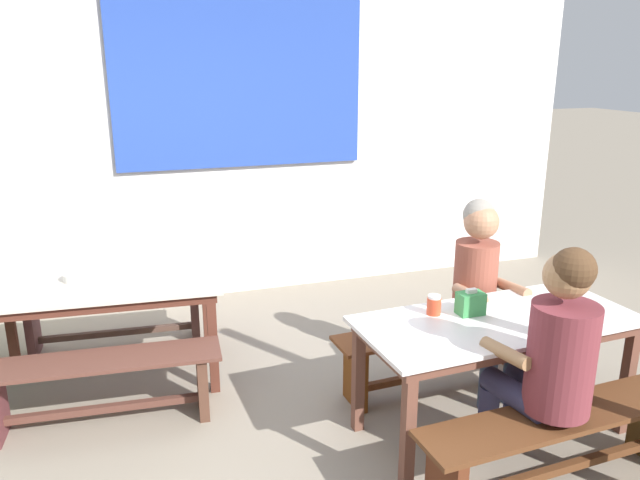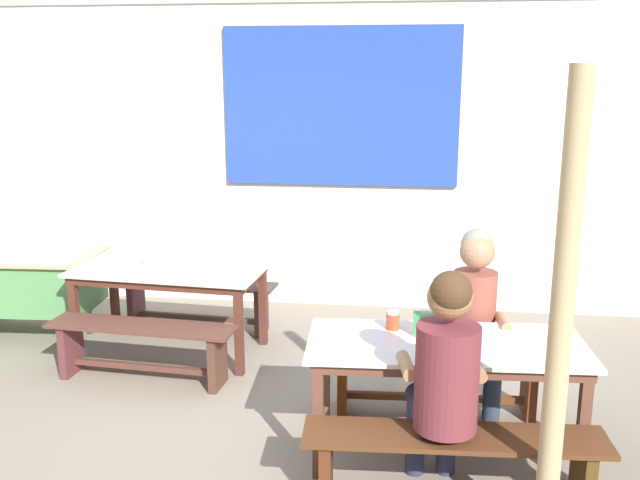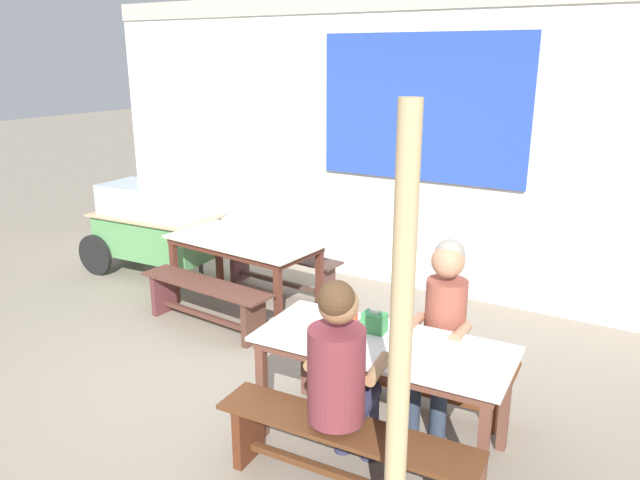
# 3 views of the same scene
# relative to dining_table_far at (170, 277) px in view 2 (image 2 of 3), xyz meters

# --- Properties ---
(ground_plane) EXTENTS (40.00, 40.00, 0.00)m
(ground_plane) POSITION_rel_dining_table_far_xyz_m (0.81, -1.08, -0.65)
(ground_plane) COLOR gray
(backdrop_wall) EXTENTS (7.47, 0.23, 3.07)m
(backdrop_wall) POSITION_rel_dining_table_far_xyz_m (0.82, 1.44, 0.96)
(backdrop_wall) COLOR white
(backdrop_wall) RESTS_ON ground_plane
(dining_table_far) EXTENTS (1.57, 0.88, 0.72)m
(dining_table_far) POSITION_rel_dining_table_far_xyz_m (0.00, 0.00, 0.00)
(dining_table_far) COLOR beige
(dining_table_far) RESTS_ON ground_plane
(dining_table_near) EXTENTS (1.64, 0.79, 0.72)m
(dining_table_near) POSITION_rel_dining_table_far_xyz_m (2.13, -1.34, -0.00)
(dining_table_near) COLOR silver
(dining_table_near) RESTS_ON ground_plane
(bench_far_back) EXTENTS (1.45, 0.40, 0.43)m
(bench_far_back) POSITION_rel_dining_table_far_xyz_m (0.04, 0.55, -0.37)
(bench_far_back) COLOR #4D372D
(bench_far_back) RESTS_ON ground_plane
(bench_far_front) EXTENTS (1.44, 0.43, 0.43)m
(bench_far_front) POSITION_rel_dining_table_far_xyz_m (-0.04, -0.55, -0.36)
(bench_far_front) COLOR brown
(bench_far_front) RESTS_ON ground_plane
(bench_near_back) EXTENTS (1.50, 0.38, 0.43)m
(bench_near_back) POSITION_rel_dining_table_far_xyz_m (2.10, -0.79, -0.36)
(bench_near_back) COLOR brown
(bench_near_back) RESTS_ON ground_plane
(bench_near_front) EXTENTS (1.58, 0.40, 0.43)m
(bench_near_front) POSITION_rel_dining_table_far_xyz_m (2.16, -1.89, -0.35)
(bench_near_front) COLOR #552F18
(bench_near_front) RESTS_ON ground_plane
(food_cart) EXTENTS (1.77, 0.84, 1.05)m
(food_cart) POSITION_rel_dining_table_far_xyz_m (-1.50, 0.28, -0.04)
(food_cart) COLOR #559255
(food_cart) RESTS_ON ground_plane
(person_near_front) EXTENTS (0.47, 0.58, 1.31)m
(person_near_front) POSITION_rel_dining_table_far_xyz_m (2.10, -1.83, 0.10)
(person_near_front) COLOR #2E2D4A
(person_near_front) RESTS_ON ground_plane
(person_right_near_table) EXTENTS (0.40, 0.54, 1.28)m
(person_right_near_table) POSITION_rel_dining_table_far_xyz_m (2.34, -0.85, 0.08)
(person_right_near_table) COLOR #2E394B
(person_right_near_table) RESTS_ON ground_plane
(tissue_box) EXTENTS (0.15, 0.10, 0.15)m
(tissue_box) POSITION_rel_dining_table_far_xyz_m (2.01, -1.23, 0.14)
(tissue_box) COLOR #388D49
(tissue_box) RESTS_ON dining_table_near
(condiment_jar) EXTENTS (0.08, 0.08, 0.11)m
(condiment_jar) POSITION_rel_dining_table_far_xyz_m (1.82, -1.17, 0.13)
(condiment_jar) COLOR #DB4829
(condiment_jar) RESTS_ON dining_table_near
(soup_bowl) EXTENTS (0.18, 0.18, 0.05)m
(soup_bowl) POSITION_rel_dining_table_far_xyz_m (-0.16, 0.08, 0.10)
(soup_bowl) COLOR silver
(soup_bowl) RESTS_ON dining_table_far
(wooden_support_post) EXTENTS (0.11, 0.11, 2.28)m
(wooden_support_post) POSITION_rel_dining_table_far_xyz_m (2.58, -2.14, 0.50)
(wooden_support_post) COLOR tan
(wooden_support_post) RESTS_ON ground_plane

